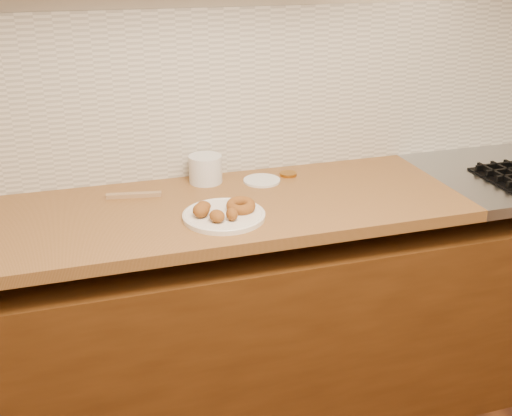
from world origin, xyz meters
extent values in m
cube|color=#C1B495|center=(0.00, 2.00, 1.35)|extent=(4.00, 0.02, 2.70)
cube|color=#522C0F|center=(0.00, 1.69, 0.39)|extent=(3.60, 0.60, 0.77)
cube|color=brown|center=(-0.65, 1.69, 0.88)|extent=(2.30, 0.62, 0.04)
cube|color=beige|center=(0.00, 1.99, 1.20)|extent=(3.60, 0.02, 0.60)
cube|color=black|center=(0.71, 1.61, 0.92)|extent=(0.01, 0.24, 0.02)
cube|color=black|center=(0.77, 1.61, 0.92)|extent=(0.01, 0.24, 0.02)
cube|color=black|center=(0.80, 1.70, 0.92)|extent=(0.24, 0.01, 0.02)
cylinder|color=white|center=(-0.34, 1.57, 0.91)|extent=(0.26, 0.26, 0.01)
torus|color=brown|center=(-0.28, 1.58, 0.93)|extent=(0.10, 0.11, 0.04)
ellipsoid|color=brown|center=(-0.39, 1.61, 0.93)|extent=(0.06, 0.05, 0.03)
ellipsoid|color=brown|center=(-0.41, 1.57, 0.94)|extent=(0.08, 0.08, 0.05)
ellipsoid|color=brown|center=(-0.37, 1.52, 0.93)|extent=(0.05, 0.06, 0.04)
ellipsoid|color=brown|center=(-0.33, 1.52, 0.93)|extent=(0.04, 0.05, 0.04)
cylinder|color=silver|center=(-0.32, 1.90, 0.95)|extent=(0.14, 0.14, 0.10)
cylinder|color=silver|center=(-0.13, 1.85, 0.90)|extent=(0.16, 0.16, 0.01)
cylinder|color=#A56D21|center=(-0.01, 1.88, 0.91)|extent=(0.08, 0.08, 0.01)
cube|color=#97744E|center=(-0.59, 1.83, 0.91)|extent=(0.19, 0.05, 0.01)
camera|label=1|loc=(-0.74, -0.11, 1.68)|focal=42.00mm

